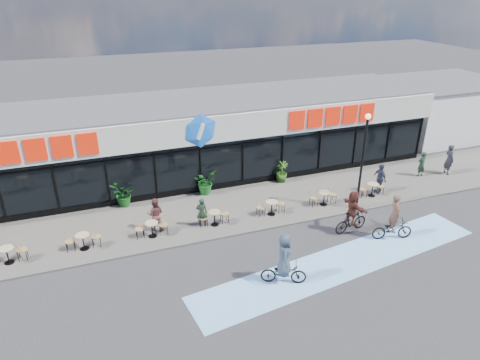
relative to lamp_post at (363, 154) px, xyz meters
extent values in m
plane|color=#28282B|center=(-7.17, -2.30, -3.15)|extent=(120.00, 120.00, 0.00)
cube|color=#544F4A|center=(-7.17, 2.20, -3.10)|extent=(44.00, 5.00, 0.10)
cube|color=#76AADF|center=(-3.17, -3.80, -3.14)|extent=(14.17, 4.13, 0.01)
cube|color=black|center=(-7.17, 7.70, -1.65)|extent=(30.00, 6.00, 3.00)
cube|color=beige|center=(-7.17, 7.55, 0.60)|extent=(30.60, 6.30, 1.50)
cube|color=#47474C|center=(-7.17, 7.70, 1.40)|extent=(30.60, 6.30, 0.10)
cube|color=#0E319A|center=(-7.17, 4.66, -0.10)|extent=(30.60, 0.08, 0.18)
cube|color=black|center=(-7.17, 4.67, -0.50)|extent=(30.00, 0.06, 0.08)
cube|color=black|center=(-7.17, 4.68, -2.95)|extent=(30.00, 0.10, 0.40)
cube|color=red|center=(-15.17, 4.40, 0.65)|extent=(5.63, 0.18, 1.10)
cube|color=red|center=(0.83, 4.40, 0.65)|extent=(5.63, 0.18, 1.10)
ellipsoid|color=blue|center=(-7.17, 4.40, 0.65)|extent=(1.90, 0.24, 1.90)
cylinder|color=black|center=(-17.17, 4.67, -1.65)|extent=(0.10, 0.10, 3.00)
cylinder|color=black|center=(-14.67, 4.67, -1.65)|extent=(0.10, 0.10, 3.00)
cylinder|color=black|center=(-12.17, 4.67, -1.65)|extent=(0.10, 0.10, 3.00)
cylinder|color=black|center=(-9.67, 4.67, -1.65)|extent=(0.10, 0.10, 3.00)
cylinder|color=black|center=(-7.17, 4.67, -1.65)|extent=(0.10, 0.10, 3.00)
cylinder|color=black|center=(-4.67, 4.67, -1.65)|extent=(0.10, 0.10, 3.00)
cylinder|color=black|center=(-2.17, 4.67, -1.65)|extent=(0.10, 0.10, 3.00)
cylinder|color=black|center=(0.33, 4.67, -1.65)|extent=(0.10, 0.10, 3.00)
cylinder|color=black|center=(2.83, 4.67, -1.65)|extent=(0.10, 0.10, 3.00)
cylinder|color=black|center=(5.33, 4.67, -1.65)|extent=(0.10, 0.10, 3.00)
cylinder|color=black|center=(7.83, 4.67, -1.65)|extent=(0.10, 0.10, 3.00)
cube|color=white|center=(13.33, 8.70, -1.15)|extent=(9.00, 7.00, 4.00)
cube|color=#47474C|center=(13.33, 8.70, 0.90)|extent=(9.20, 7.20, 0.12)
cylinder|color=black|center=(0.00, 0.00, -0.60)|extent=(0.12, 0.12, 4.89)
sphere|color=#FFF2CC|center=(0.00, 0.00, 1.94)|extent=(0.28, 0.28, 0.28)
cylinder|color=tan|center=(-16.67, 0.89, -2.33)|extent=(0.60, 0.60, 0.04)
cylinder|color=black|center=(-16.67, 0.89, -2.68)|extent=(0.06, 0.06, 0.70)
cylinder|color=black|center=(-16.67, 0.89, -3.04)|extent=(0.40, 0.40, 0.02)
cylinder|color=tan|center=(-13.62, 0.89, -2.33)|extent=(0.60, 0.60, 0.04)
cylinder|color=black|center=(-13.62, 0.89, -2.68)|extent=(0.06, 0.06, 0.70)
cylinder|color=black|center=(-13.62, 0.89, -3.04)|extent=(0.40, 0.40, 0.02)
cylinder|color=tan|center=(-10.58, 0.89, -2.33)|extent=(0.60, 0.60, 0.04)
cylinder|color=black|center=(-10.58, 0.89, -2.68)|extent=(0.06, 0.06, 0.70)
cylinder|color=black|center=(-10.58, 0.89, -3.04)|extent=(0.40, 0.40, 0.02)
cylinder|color=tan|center=(-7.54, 0.89, -2.33)|extent=(0.60, 0.60, 0.04)
cylinder|color=black|center=(-7.54, 0.89, -2.68)|extent=(0.06, 0.06, 0.70)
cylinder|color=black|center=(-7.54, 0.89, -3.04)|extent=(0.40, 0.40, 0.02)
cylinder|color=tan|center=(-4.50, 0.89, -2.33)|extent=(0.60, 0.60, 0.04)
cylinder|color=black|center=(-4.50, 0.89, -2.68)|extent=(0.06, 0.06, 0.70)
cylinder|color=black|center=(-4.50, 0.89, -3.04)|extent=(0.40, 0.40, 0.02)
cylinder|color=tan|center=(-1.45, 0.89, -2.33)|extent=(0.60, 0.60, 0.04)
cylinder|color=black|center=(-1.45, 0.89, -2.68)|extent=(0.06, 0.06, 0.70)
cylinder|color=black|center=(-1.45, 0.89, -3.04)|extent=(0.40, 0.40, 0.02)
cylinder|color=tan|center=(1.59, 0.89, -2.33)|extent=(0.60, 0.60, 0.04)
cylinder|color=black|center=(1.59, 0.89, -2.68)|extent=(0.06, 0.06, 0.70)
cylinder|color=black|center=(1.59, 0.89, -3.04)|extent=(0.40, 0.40, 0.02)
imported|color=#154B17|center=(-11.50, 4.42, -2.39)|extent=(1.55, 1.58, 1.32)
imported|color=#19581C|center=(-7.01, 4.41, -2.36)|extent=(1.62, 1.58, 1.37)
imported|color=#2A4C15|center=(-2.33, 4.36, -2.43)|extent=(0.98, 0.98, 1.24)
imported|color=black|center=(-8.13, 1.01, -2.30)|extent=(0.62, 0.50, 1.49)
imported|color=#562C2E|center=(-10.29, 1.42, -2.21)|extent=(0.98, 0.86, 1.67)
imported|color=#2C3145|center=(2.23, 1.20, -2.19)|extent=(0.42, 1.00, 1.71)
imported|color=black|center=(7.80, 1.89, -2.10)|extent=(0.57, 0.76, 1.89)
imported|color=black|center=(6.00, 2.18, -2.26)|extent=(0.62, 0.45, 1.57)
imported|color=black|center=(-0.07, -2.94, -2.65)|extent=(2.00, 1.11, 0.99)
imported|color=brown|center=(-0.07, -2.94, -1.78)|extent=(0.59, 0.75, 1.83)
imported|color=black|center=(-1.53, -1.76, -2.59)|extent=(1.90, 0.77, 1.11)
imported|color=#4C221B|center=(-1.53, -1.76, -1.84)|extent=(0.72, 1.64, 1.71)
imported|color=black|center=(-6.21, -4.15, -2.67)|extent=(1.92, 1.31, 0.96)
imported|color=#313D4C|center=(-6.21, -4.15, -1.81)|extent=(0.87, 1.02, 1.78)
camera|label=1|loc=(-12.54, -16.54, 7.85)|focal=32.00mm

